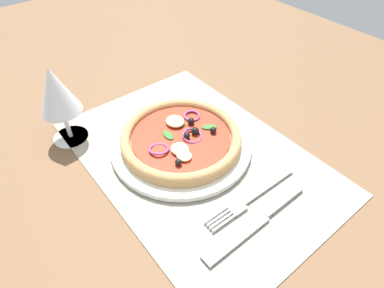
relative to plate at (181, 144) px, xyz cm
name	(u,v)px	position (x,y,z in cm)	size (l,w,h in cm)	color
ground_plane	(196,162)	(-3.51, -0.54, -2.12)	(190.00, 140.00, 2.40)	brown
placemat	(196,156)	(-3.51, -0.54, -0.72)	(48.37, 32.98, 0.40)	gray
plate	(181,144)	(0.00, 0.00, 0.00)	(25.20, 25.20, 1.04)	silver
pizza	(181,138)	(-0.01, 0.00, 1.61)	(21.52, 21.52, 2.68)	tan
fork	(248,200)	(-16.12, -0.71, -0.30)	(2.26, 18.02, 0.44)	#B2B5BA
knife	(256,222)	(-19.62, 1.25, -0.27)	(2.09, 20.01, 0.62)	#B2B5BA
wine_glass	(56,92)	(15.25, 14.57, 9.29)	(7.20, 7.20, 14.90)	silver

